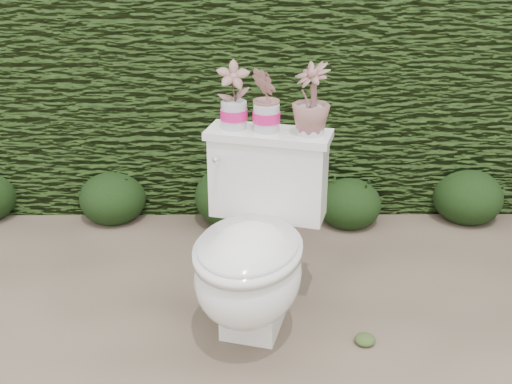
{
  "coord_description": "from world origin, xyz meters",
  "views": [
    {
      "loc": [
        -0.23,
        -2.15,
        1.6
      ],
      "look_at": [
        -0.22,
        0.19,
        0.55
      ],
      "focal_mm": 45.0,
      "sensor_mm": 36.0,
      "label": 1
    }
  ],
  "objects_px": {
    "potted_plant_center": "(267,101)",
    "potted_plant_right": "(311,101)",
    "potted_plant_left": "(234,97)",
    "toilet": "(254,252)"
  },
  "relations": [
    {
      "from": "potted_plant_center",
      "to": "potted_plant_right",
      "type": "relative_size",
      "value": 0.91
    },
    {
      "from": "potted_plant_center",
      "to": "potted_plant_right",
      "type": "bearing_deg",
      "value": 67.83
    },
    {
      "from": "potted_plant_left",
      "to": "potted_plant_right",
      "type": "height_order",
      "value": "potted_plant_right"
    },
    {
      "from": "potted_plant_left",
      "to": "potted_plant_right",
      "type": "relative_size",
      "value": 0.95
    },
    {
      "from": "toilet",
      "to": "potted_plant_center",
      "type": "height_order",
      "value": "potted_plant_center"
    },
    {
      "from": "potted_plant_left",
      "to": "toilet",
      "type": "bearing_deg",
      "value": -78.66
    },
    {
      "from": "potted_plant_right",
      "to": "potted_plant_center",
      "type": "bearing_deg",
      "value": -144.33
    },
    {
      "from": "potted_plant_right",
      "to": "potted_plant_left",
      "type": "bearing_deg",
      "value": -144.33
    },
    {
      "from": "potted_plant_center",
      "to": "potted_plant_right",
      "type": "distance_m",
      "value": 0.18
    },
    {
      "from": "toilet",
      "to": "potted_plant_left",
      "type": "height_order",
      "value": "potted_plant_left"
    }
  ]
}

